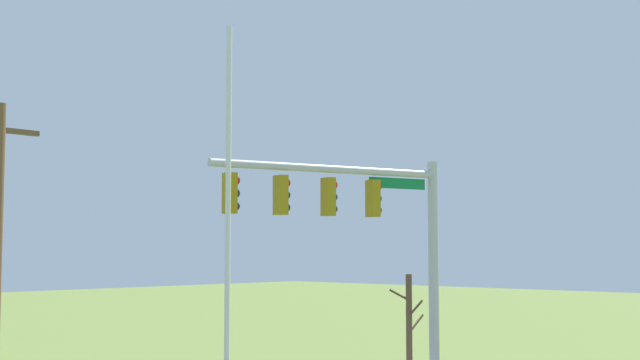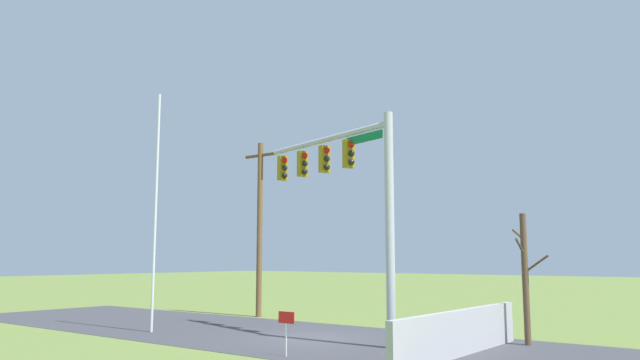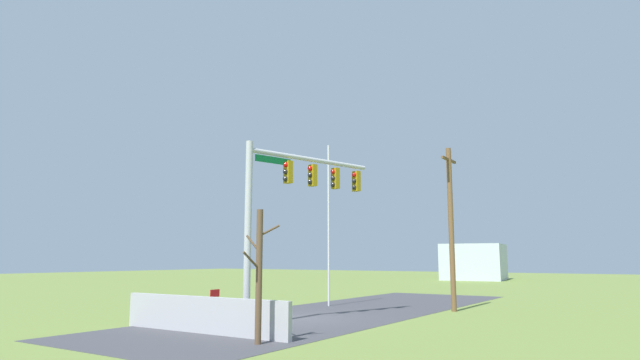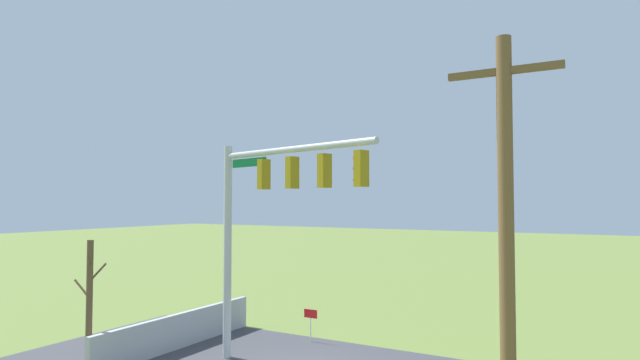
# 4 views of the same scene
# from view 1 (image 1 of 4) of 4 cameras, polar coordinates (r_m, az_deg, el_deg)

# --- Properties ---
(signal_mast) EXTENTS (6.50, 2.03, 7.25)m
(signal_mast) POSITION_cam_1_polar(r_m,az_deg,el_deg) (22.53, 3.26, -3.67)
(signal_mast) COLOR #B2B5BA
(signal_mast) RESTS_ON ground_plane
(flagpole) EXTENTS (0.10, 0.10, 8.94)m
(flagpole) POSITION_cam_1_polar(r_m,az_deg,el_deg) (15.74, -6.04, -6.03)
(flagpole) COLOR silver
(flagpole) RESTS_ON ground_plane
(bare_tree) EXTENTS (1.27, 1.02, 4.10)m
(bare_tree) POSITION_cam_1_polar(r_m,az_deg,el_deg) (28.21, 5.84, -10.16)
(bare_tree) COLOR brown
(bare_tree) RESTS_ON ground_plane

